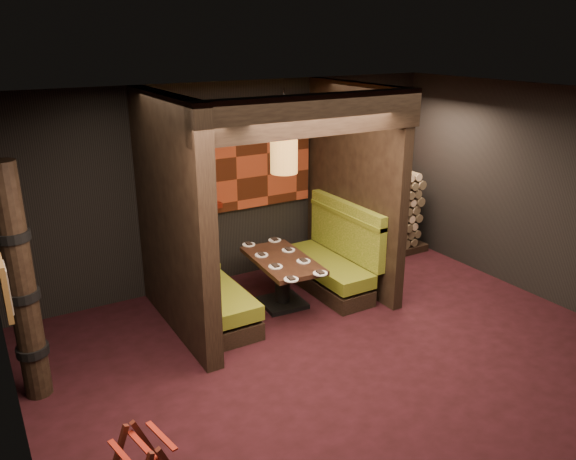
# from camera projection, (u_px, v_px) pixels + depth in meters

# --- Properties ---
(floor) EXTENTS (6.50, 5.50, 0.02)m
(floor) POSITION_uv_depth(u_px,v_px,m) (347.00, 361.00, 6.27)
(floor) COLOR black
(floor) RESTS_ON ground
(ceiling) EXTENTS (6.50, 5.50, 0.02)m
(ceiling) POSITION_uv_depth(u_px,v_px,m) (358.00, 99.00, 5.32)
(ceiling) COLOR black
(ceiling) RESTS_ON ground
(wall_back) EXTENTS (6.50, 0.02, 2.85)m
(wall_back) POSITION_uv_depth(u_px,v_px,m) (236.00, 183.00, 8.04)
(wall_back) COLOR black
(wall_back) RESTS_ON ground
(wall_left) EXTENTS (0.02, 5.50, 2.85)m
(wall_left) POSITION_uv_depth(u_px,v_px,m) (4.00, 317.00, 4.23)
(wall_left) COLOR black
(wall_left) RESTS_ON ground
(wall_right) EXTENTS (0.02, 5.50, 2.85)m
(wall_right) POSITION_uv_depth(u_px,v_px,m) (552.00, 197.00, 7.36)
(wall_right) COLOR black
(wall_right) RESTS_ON ground
(partition_left) EXTENTS (0.20, 2.20, 2.85)m
(partition_left) POSITION_uv_depth(u_px,v_px,m) (172.00, 219.00, 6.49)
(partition_left) COLOR black
(partition_left) RESTS_ON floor
(partition_right) EXTENTS (0.15, 2.10, 2.85)m
(partition_right) POSITION_uv_depth(u_px,v_px,m) (354.00, 187.00, 7.80)
(partition_right) COLOR black
(partition_right) RESTS_ON floor
(header_beam) EXTENTS (2.85, 0.18, 0.44)m
(header_beam) POSITION_uv_depth(u_px,v_px,m) (315.00, 115.00, 5.95)
(header_beam) COLOR black
(header_beam) RESTS_ON partition_left
(tapa_back_panel) EXTENTS (2.40, 0.06, 1.55)m
(tapa_back_panel) POSITION_uv_depth(u_px,v_px,m) (235.00, 157.00, 7.86)
(tapa_back_panel) COLOR maroon
(tapa_back_panel) RESTS_ON wall_back
(tapa_side_panel) EXTENTS (0.04, 1.85, 1.45)m
(tapa_side_panel) POSITION_uv_depth(u_px,v_px,m) (175.00, 178.00, 6.55)
(tapa_side_panel) COLOR maroon
(tapa_side_panel) RESTS_ON partition_left
(lacquer_shelf) EXTENTS (0.60, 0.12, 0.07)m
(lacquer_shelf) POSITION_uv_depth(u_px,v_px,m) (201.00, 207.00, 7.74)
(lacquer_shelf) COLOR #501007
(lacquer_shelf) RESTS_ON wall_back
(booth_bench_left) EXTENTS (0.68, 1.60, 1.14)m
(booth_bench_left) POSITION_uv_depth(u_px,v_px,m) (208.00, 291.00, 7.01)
(booth_bench_left) COLOR black
(booth_bench_left) RESTS_ON floor
(booth_bench_right) EXTENTS (0.68, 1.60, 1.14)m
(booth_bench_right) POSITION_uv_depth(u_px,v_px,m) (332.00, 262.00, 7.92)
(booth_bench_right) COLOR black
(booth_bench_right) RESTS_ON floor
(dining_table) EXTENTS (0.78, 1.32, 0.67)m
(dining_table) POSITION_uv_depth(u_px,v_px,m) (282.00, 275.00, 7.41)
(dining_table) COLOR black
(dining_table) RESTS_ON floor
(place_settings) EXTENTS (0.67, 1.51, 0.03)m
(place_settings) POSITION_uv_depth(u_px,v_px,m) (282.00, 258.00, 7.33)
(place_settings) COLOR white
(place_settings) RESTS_ON dining_table
(pendant_lamp) EXTENTS (0.34, 0.34, 1.02)m
(pendant_lamp) POSITION_uv_depth(u_px,v_px,m) (284.00, 155.00, 6.83)
(pendant_lamp) COLOR #B07935
(pendant_lamp) RESTS_ON ceiling
(framed_picture) EXTENTS (0.05, 0.36, 0.46)m
(framed_picture) POSITION_uv_depth(u_px,v_px,m) (5.00, 288.00, 4.27)
(framed_picture) COLOR olive
(framed_picture) RESTS_ON wall_left
(totem_column) EXTENTS (0.31, 0.31, 2.40)m
(totem_column) POSITION_uv_depth(u_px,v_px,m) (22.00, 287.00, 5.30)
(totem_column) COLOR black
(totem_column) RESTS_ON floor
(firewood_stack) EXTENTS (1.73, 0.70, 1.36)m
(firewood_stack) POSITION_uv_depth(u_px,v_px,m) (377.00, 215.00, 9.05)
(firewood_stack) COLOR black
(firewood_stack) RESTS_ON floor
(mosaic_header) EXTENTS (1.83, 0.10, 0.56)m
(mosaic_header) POSITION_uv_depth(u_px,v_px,m) (367.00, 153.00, 9.00)
(mosaic_header) COLOR maroon
(mosaic_header) RESTS_ON wall_back
(bay_front_post) EXTENTS (0.08, 0.08, 2.85)m
(bay_front_post) POSITION_uv_depth(u_px,v_px,m) (348.00, 183.00, 8.06)
(bay_front_post) COLOR black
(bay_front_post) RESTS_ON floor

